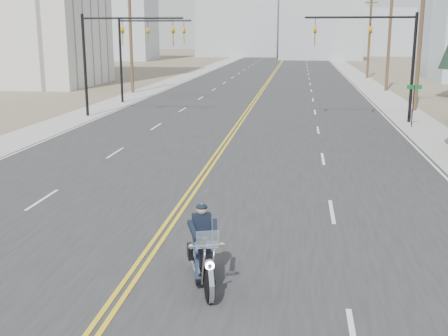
% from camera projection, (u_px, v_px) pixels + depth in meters
% --- Properties ---
extents(road, '(20.00, 200.00, 0.01)m').
position_uv_depth(road, '(271.00, 77.00, 74.89)').
color(road, '#303033').
rests_on(road, ground).
extents(sidewalk_left, '(3.00, 200.00, 0.01)m').
position_uv_depth(sidewalk_left, '(187.00, 76.00, 76.38)').
color(sidewalk_left, '#A5A5A0').
rests_on(sidewalk_left, ground).
extents(sidewalk_right, '(3.00, 200.00, 0.01)m').
position_uv_depth(sidewalk_right, '(359.00, 78.00, 73.40)').
color(sidewalk_right, '#A5A5A0').
rests_on(sidewalk_right, ground).
extents(traffic_mast_left, '(7.10, 0.26, 7.00)m').
position_uv_depth(traffic_mast_left, '(112.00, 45.00, 38.29)').
color(traffic_mast_left, black).
rests_on(traffic_mast_left, ground).
extents(traffic_mast_right, '(7.10, 0.26, 7.00)m').
position_uv_depth(traffic_mast_right, '(382.00, 46.00, 35.96)').
color(traffic_mast_right, black).
rests_on(traffic_mast_right, ground).
extents(traffic_mast_far, '(6.10, 0.26, 7.00)m').
position_uv_depth(traffic_mast_far, '(140.00, 44.00, 46.05)').
color(traffic_mast_far, black).
rests_on(traffic_mast_far, ground).
extents(street_sign, '(0.90, 0.06, 2.62)m').
position_uv_depth(street_sign, '(413.00, 98.00, 34.53)').
color(street_sign, black).
rests_on(street_sign, ground).
extents(utility_pole_c, '(2.20, 0.30, 11.00)m').
position_uv_depth(utility_pole_c, '(421.00, 33.00, 41.10)').
color(utility_pole_c, brown).
rests_on(utility_pole_c, ground).
extents(utility_pole_d, '(2.20, 0.30, 11.50)m').
position_uv_depth(utility_pole_d, '(390.00, 30.00, 55.49)').
color(utility_pole_d, brown).
rests_on(utility_pole_d, ground).
extents(utility_pole_e, '(2.20, 0.30, 11.00)m').
position_uv_depth(utility_pole_e, '(370.00, 33.00, 71.93)').
color(utility_pole_e, brown).
rests_on(utility_pole_e, ground).
extents(utility_pole_left, '(2.20, 0.30, 10.50)m').
position_uv_depth(utility_pole_left, '(131.00, 36.00, 54.04)').
color(utility_pole_left, brown).
rests_on(utility_pole_left, ground).
extents(haze_bldg_a, '(14.00, 12.00, 22.00)m').
position_uv_depth(haze_bldg_a, '(120.00, 8.00, 120.22)').
color(haze_bldg_a, '#B7BCC6').
rests_on(haze_bldg_a, ground).
extents(haze_bldg_b, '(18.00, 14.00, 14.00)m').
position_uv_depth(haze_bldg_b, '(321.00, 27.00, 125.22)').
color(haze_bldg_b, '#ADB2B7').
rests_on(haze_bldg_b, ground).
extents(haze_bldg_d, '(20.00, 15.00, 26.00)m').
position_uv_depth(haze_bldg_d, '(239.00, 3.00, 140.86)').
color(haze_bldg_d, '#ADB2B7').
rests_on(haze_bldg_d, ground).
extents(haze_bldg_e, '(14.00, 14.00, 12.00)m').
position_uv_depth(haze_bldg_e, '(383.00, 32.00, 147.34)').
color(haze_bldg_e, '#B7BCC6').
rests_on(haze_bldg_e, ground).
extents(haze_bldg_f, '(12.00, 12.00, 16.00)m').
position_uv_depth(haze_bldg_f, '(80.00, 24.00, 137.32)').
color(haze_bldg_f, '#ADB2B7').
rests_on(haze_bldg_f, ground).
extents(motorcyclist, '(1.69, 2.59, 1.87)m').
position_uv_depth(motorcyclist, '(204.00, 247.00, 12.85)').
color(motorcyclist, black).
rests_on(motorcyclist, ground).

